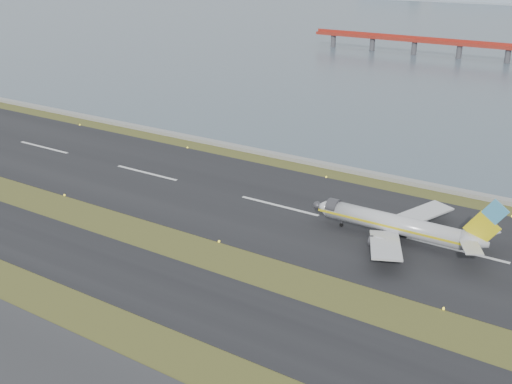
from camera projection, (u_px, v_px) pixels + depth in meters
ground at (195, 257)px, 120.42m from camera, size 1000.00×1000.00×0.00m
taxiway_strip at (152, 283)px, 111.09m from camera, size 1000.00×18.00×0.10m
runway_strip at (279, 206)px, 143.68m from camera, size 1000.00×45.00×0.10m
seawall at (340, 168)px, 166.79m from camera, size 1000.00×2.50×1.00m
airliner at (400, 225)px, 125.49m from camera, size 38.52×32.89×12.80m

